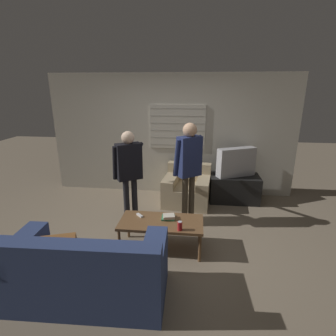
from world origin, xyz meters
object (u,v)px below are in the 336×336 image
couch_blue (86,272)px  spare_remote (140,215)px  book_stack (169,217)px  soda_can (180,226)px  person_left_standing (129,167)px  coffee_table (161,224)px  tv (236,162)px  armchair_beige (187,188)px  person_right_standing (189,162)px

couch_blue → spare_remote: size_ratio=14.40×
book_stack → soda_can: (0.18, -0.29, 0.03)m
book_stack → spare_remote: size_ratio=1.68×
person_left_standing → soda_can: bearing=-78.2°
couch_blue → person_left_standing: size_ratio=1.09×
coffee_table → tv: 2.28m
coffee_table → person_left_standing: (-0.64, 0.74, 0.61)m
person_left_standing → spare_remote: bearing=-96.5°
soda_can → spare_remote: size_ratio=1.04×
couch_blue → armchair_beige: (0.99, 2.70, -0.04)m
coffee_table → book_stack: 0.14m
tv → spare_remote: tv is taller
tv → soda_can: 2.31m
coffee_table → spare_remote: 0.36m
coffee_table → person_right_standing: size_ratio=0.68×
person_right_standing → person_left_standing: bearing=148.0°
armchair_beige → coffee_table: size_ratio=0.82×
tv → person_right_standing: (-0.92, -1.03, 0.28)m
armchair_beige → soda_can: (-0.02, -1.89, 0.21)m
armchair_beige → coffee_table: (-0.30, -1.68, 0.11)m
book_stack → soda_can: size_ratio=1.62×
soda_can → spare_remote: (-0.62, 0.33, -0.05)m
coffee_table → soda_can: bearing=-37.2°
coffee_table → person_left_standing: person_left_standing is taller
couch_blue → coffee_table: 1.24m
armchair_beige → person_left_standing: person_left_standing is taller
couch_blue → armchair_beige: bearing=67.7°
tv → soda_can: (-0.98, -2.06, -0.32)m
armchair_beige → person_right_standing: (0.04, -0.86, 0.81)m
armchair_beige → book_stack: 1.62m
tv → person_right_standing: size_ratio=0.46×
book_stack → soda_can: soda_can is taller
tv → book_stack: 2.15m
person_right_standing → soda_can: 1.19m
soda_can → person_left_standing: bearing=134.0°
armchair_beige → soda_can: size_ratio=7.73×
soda_can → couch_blue: bearing=-140.0°
couch_blue → spare_remote: 1.20m
person_left_standing → book_stack: size_ratio=7.86×
armchair_beige → book_stack: armchair_beige is taller
armchair_beige → person_left_standing: size_ratio=0.61×
person_right_standing → tv: bearing=11.7°
couch_blue → book_stack: couch_blue is taller
person_left_standing → spare_remote: size_ratio=13.19×
tv → spare_remote: size_ratio=6.57×
couch_blue → tv: bearing=53.8°
person_right_standing → soda_can: (-0.06, -1.03, -0.60)m
person_right_standing → soda_can: bearing=-130.3°
couch_blue → soda_can: bearing=37.9°
person_right_standing → book_stack: 1.00m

